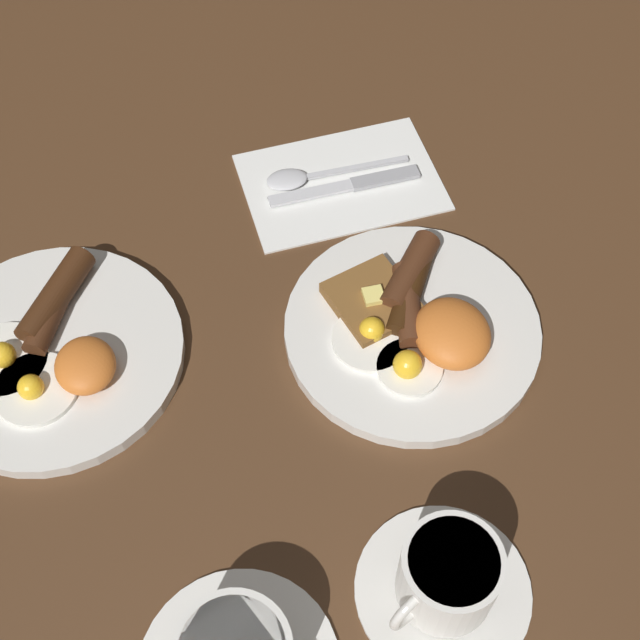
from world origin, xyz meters
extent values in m
plane|color=#4C301C|center=(0.00, 0.00, 0.00)|extent=(3.00, 3.00, 0.00)
cylinder|color=silver|center=(0.00, 0.00, 0.01)|extent=(0.26, 0.26, 0.01)
cylinder|color=white|center=(-0.05, 0.02, 0.02)|extent=(0.06, 0.06, 0.01)
sphere|color=yellow|center=(-0.05, 0.02, 0.03)|extent=(0.03, 0.03, 0.03)
cylinder|color=white|center=(-0.01, 0.05, 0.02)|extent=(0.08, 0.08, 0.01)
sphere|color=yellow|center=(0.00, 0.04, 0.03)|extent=(0.03, 0.03, 0.03)
ellipsoid|color=orange|center=(-0.03, -0.03, 0.03)|extent=(0.08, 0.07, 0.04)
cylinder|color=#482614|center=(0.05, -0.01, 0.03)|extent=(0.09, 0.09, 0.03)
cylinder|color=#341C0B|center=(0.03, -0.01, 0.03)|extent=(0.10, 0.08, 0.02)
cylinder|color=#4B2816|center=(0.02, 0.00, 0.03)|extent=(0.10, 0.05, 0.02)
cube|color=brown|center=(0.03, 0.03, 0.02)|extent=(0.10, 0.09, 0.01)
cube|color=#F4E072|center=(0.03, 0.03, 0.03)|extent=(0.02, 0.02, 0.01)
cylinder|color=silver|center=(0.07, 0.35, 0.01)|extent=(0.26, 0.26, 0.01)
cylinder|color=white|center=(0.03, 0.37, 0.02)|extent=(0.08, 0.08, 0.01)
sphere|color=yellow|center=(0.03, 0.37, 0.03)|extent=(0.02, 0.02, 0.02)
cylinder|color=white|center=(0.07, 0.39, 0.02)|extent=(0.08, 0.08, 0.01)
sphere|color=yellow|center=(0.07, 0.39, 0.03)|extent=(0.03, 0.03, 0.03)
ellipsoid|color=orange|center=(0.04, 0.32, 0.03)|extent=(0.06, 0.06, 0.03)
cylinder|color=#3F2210|center=(0.13, 0.33, 0.03)|extent=(0.10, 0.09, 0.03)
cylinder|color=#462513|center=(0.11, 0.34, 0.03)|extent=(0.09, 0.07, 0.02)
cylinder|color=silver|center=(-0.25, 0.06, 0.00)|extent=(0.15, 0.15, 0.01)
cylinder|color=silver|center=(-0.25, 0.06, 0.04)|extent=(0.08, 0.08, 0.07)
cylinder|color=#9E7047|center=(-0.25, 0.06, 0.08)|extent=(0.07, 0.07, 0.00)
torus|color=silver|center=(-0.27, 0.10, 0.05)|extent=(0.03, 0.05, 0.05)
cube|color=white|center=(0.21, 0.01, 0.00)|extent=(0.15, 0.22, 0.01)
cube|color=silver|center=(0.20, 0.05, 0.01)|extent=(0.02, 0.10, 0.00)
cube|color=#9E9EA3|center=(0.20, -0.04, 0.01)|extent=(0.02, 0.08, 0.01)
ellipsoid|color=silver|center=(0.23, 0.07, 0.01)|extent=(0.03, 0.05, 0.01)
cube|color=silver|center=(0.23, -0.02, 0.01)|extent=(0.01, 0.12, 0.00)
camera|label=1|loc=(-0.44, 0.23, 0.75)|focal=50.00mm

